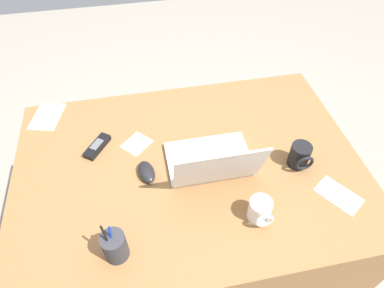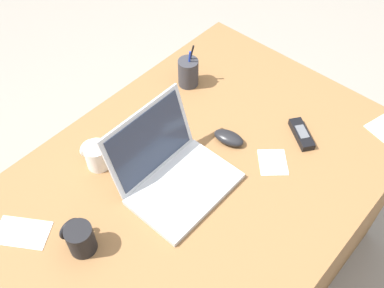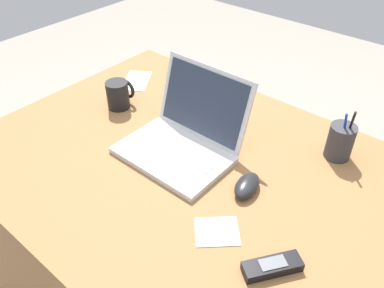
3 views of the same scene
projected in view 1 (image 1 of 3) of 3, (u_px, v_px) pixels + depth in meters
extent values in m
plane|color=gray|center=(190.00, 247.00, 1.84)|extent=(6.00, 6.00, 0.00)
cube|color=olive|center=(190.00, 213.00, 1.57)|extent=(1.34, 0.95, 0.73)
cube|color=silver|center=(209.00, 158.00, 1.31)|extent=(0.33, 0.22, 0.02)
cube|color=silver|center=(210.00, 160.00, 1.29)|extent=(0.27, 0.11, 0.00)
cube|color=silver|center=(205.00, 144.00, 1.35)|extent=(0.09, 0.05, 0.00)
cube|color=silver|center=(220.00, 169.00, 1.13)|extent=(0.32, 0.07, 0.22)
cube|color=#283347|center=(219.00, 167.00, 1.13)|extent=(0.29, 0.06, 0.19)
ellipsoid|color=black|center=(147.00, 172.00, 1.26)|extent=(0.08, 0.12, 0.04)
cylinder|color=white|center=(260.00, 210.00, 1.12)|extent=(0.08, 0.08, 0.09)
torus|color=white|center=(264.00, 221.00, 1.09)|extent=(0.06, 0.01, 0.06)
cylinder|color=black|center=(299.00, 155.00, 1.27)|extent=(0.08, 0.08, 0.10)
torus|color=black|center=(305.00, 163.00, 1.24)|extent=(0.07, 0.01, 0.07)
cube|color=black|center=(97.00, 146.00, 1.35)|extent=(0.11, 0.13, 0.02)
cube|color=#595B60|center=(97.00, 144.00, 1.34)|extent=(0.06, 0.07, 0.00)
cylinder|color=#333338|center=(115.00, 246.00, 1.02)|extent=(0.08, 0.08, 0.11)
cylinder|color=#1933B2|center=(112.00, 241.00, 0.99)|extent=(0.02, 0.03, 0.13)
cylinder|color=black|center=(108.00, 243.00, 0.98)|extent=(0.02, 0.04, 0.15)
cube|color=white|center=(47.00, 116.00, 1.48)|extent=(0.16, 0.20, 0.00)
cube|color=white|center=(338.00, 195.00, 1.21)|extent=(0.16, 0.18, 0.00)
cube|color=white|center=(137.00, 144.00, 1.37)|extent=(0.14, 0.14, 0.00)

